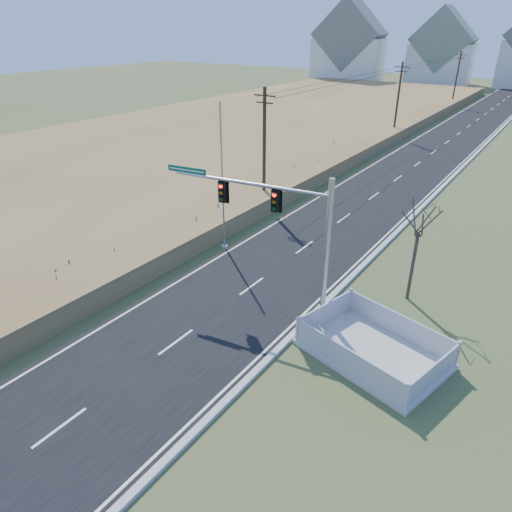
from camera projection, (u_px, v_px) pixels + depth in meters
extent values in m
plane|color=#425529|center=(205.00, 322.00, 22.24)|extent=(260.00, 260.00, 0.00)
cube|color=black|center=(455.00, 136.00, 58.97)|extent=(8.00, 180.00, 0.06)
cube|color=#B2AFA8|center=(490.00, 140.00, 56.85)|extent=(0.30, 180.00, 0.18)
cube|color=#A28349|center=(258.00, 124.00, 63.44)|extent=(38.00, 110.00, 1.30)
cylinder|color=#422D1E|center=(264.00, 150.00, 34.50)|extent=(0.26, 0.26, 9.00)
cube|color=#422D1E|center=(265.00, 96.00, 32.73)|extent=(1.80, 0.10, 0.10)
cube|color=#422D1E|center=(265.00, 103.00, 32.96)|extent=(1.40, 0.10, 0.10)
cylinder|color=#422D1E|center=(398.00, 101.00, 56.55)|extent=(0.26, 0.26, 9.00)
cube|color=#422D1E|center=(402.00, 67.00, 54.78)|extent=(1.80, 0.10, 0.10)
cube|color=#422D1E|center=(402.00, 71.00, 55.00)|extent=(1.40, 0.10, 0.10)
cylinder|color=#422D1E|center=(456.00, 79.00, 78.59)|extent=(0.26, 0.26, 9.00)
cube|color=#422D1E|center=(461.00, 55.00, 76.83)|extent=(1.80, 0.10, 0.10)
cube|color=#422D1E|center=(460.00, 58.00, 77.05)|extent=(1.40, 0.10, 0.10)
cube|color=silver|center=(348.00, 61.00, 112.63)|extent=(17.38, 13.12, 10.00)
cube|color=slate|center=(350.00, 34.00, 109.96)|extent=(17.69, 13.38, 16.29)
cube|color=silver|center=(439.00, 64.00, 108.65)|extent=(14.66, 10.95, 9.00)
cube|color=slate|center=(444.00, 39.00, 106.20)|extent=(14.93, 11.17, 14.26)
cylinder|color=#9EA0A5|center=(322.00, 315.00, 22.59)|extent=(0.61, 0.61, 0.20)
cylinder|color=#9EA0A5|center=(327.00, 253.00, 21.03)|extent=(0.26, 0.26, 7.10)
cylinder|color=#9EA0A5|center=(248.00, 183.00, 21.40)|extent=(8.06, 1.28, 0.16)
cube|color=black|center=(275.00, 201.00, 21.12)|extent=(0.38, 0.32, 1.05)
cube|color=black|center=(222.00, 192.00, 22.25)|extent=(0.38, 0.32, 1.05)
cube|color=#045437|center=(187.00, 170.00, 22.69)|extent=(2.22, 0.35, 0.30)
cube|color=#B7B5AD|center=(372.00, 354.00, 19.92)|extent=(6.67, 5.33, 0.22)
cube|color=#A7A6AB|center=(347.00, 360.00, 18.53)|extent=(5.41, 1.45, 1.11)
cube|color=#A7A6AB|center=(399.00, 325.00, 20.71)|extent=(5.41, 1.45, 1.11)
cube|color=#A7A6AB|center=(325.00, 314.00, 21.48)|extent=(0.99, 3.61, 1.11)
cube|color=#A7A6AB|center=(434.00, 374.00, 17.76)|extent=(0.99, 3.61, 1.11)
cube|color=white|center=(320.00, 333.00, 20.84)|extent=(0.47, 0.34, 0.65)
cube|color=#AD0B11|center=(320.00, 333.00, 20.83)|extent=(0.36, 0.25, 0.19)
cylinder|color=#B7B5AD|center=(225.00, 246.00, 29.58)|extent=(0.41, 0.41, 0.18)
cylinder|color=#9EA0A5|center=(222.00, 180.00, 27.56)|extent=(0.11, 0.11, 9.11)
cylinder|color=#4C3F33|center=(412.00, 267.00, 23.29)|extent=(0.17, 0.17, 3.80)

